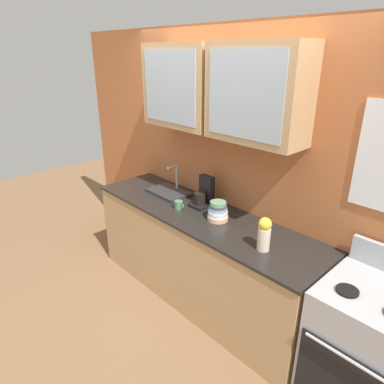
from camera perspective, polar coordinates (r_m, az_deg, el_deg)
ground_plane at (r=3.62m, az=1.21°, el=-16.71°), size 10.00×10.00×0.00m
back_wall_unit at (r=3.17m, az=5.84°, el=6.74°), size 4.68×0.42×2.52m
counter at (r=3.35m, az=1.28°, el=-10.60°), size 2.44×0.67×0.92m
stove_range at (r=2.72m, az=26.86°, el=-22.52°), size 0.64×0.67×1.10m
sink_faucet at (r=3.55m, az=-3.87°, el=0.12°), size 0.43×0.29×0.29m
bowl_stack at (r=2.98m, az=4.35°, el=-3.28°), size 0.18×0.18×0.17m
vase at (r=2.57m, az=11.98°, el=-6.80°), size 0.10×0.10×0.26m
cup_near_sink at (r=3.19m, az=-2.23°, el=-2.17°), size 0.11×0.08×0.08m
coffee_maker at (r=3.24m, az=1.96°, el=-0.49°), size 0.17×0.20×0.29m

